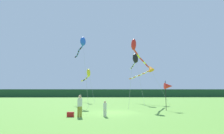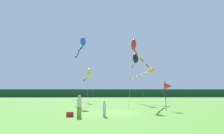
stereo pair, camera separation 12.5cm
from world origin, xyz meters
name	(u,v)px [view 1 (the left image)]	position (x,y,z in m)	size (l,w,h in m)	color
ground_plane	(114,113)	(0.00, 0.00, 0.00)	(120.00, 120.00, 0.00)	#5B9338
distant_treeline	(109,93)	(0.00, 45.00, 1.31)	(108.00, 2.23, 2.62)	#1E4228
person_adult	(80,105)	(-2.98, -3.23, 1.02)	(0.40, 0.40, 1.82)	olive
person_child	(105,108)	(-0.87, -2.97, 0.74)	(0.29, 0.29, 1.32)	silver
cooler_box	(71,114)	(-3.77, -3.02, 0.20)	(0.58, 0.33, 0.40)	red
banner_flag_pole	(168,86)	(6.22, 1.73, 2.67)	(0.90, 0.70, 3.29)	black
kite_orange	(148,70)	(6.32, 12.21, 5.71)	(5.13, 7.67, 6.59)	#B2B2B2
kite_blue	(82,44)	(-4.66, 10.26, 9.66)	(3.37, 7.93, 10.70)	#B2B2B2
kite_yellow	(88,74)	(-4.25, 16.65, 5.41)	(3.29, 6.24, 6.48)	#B2B2B2
kite_red	(136,49)	(3.23, 5.52, 7.78)	(4.19, 7.19, 9.03)	#B2B2B2
kite_black	(135,59)	(4.22, 12.73, 7.63)	(1.28, 7.41, 8.70)	#B2B2B2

